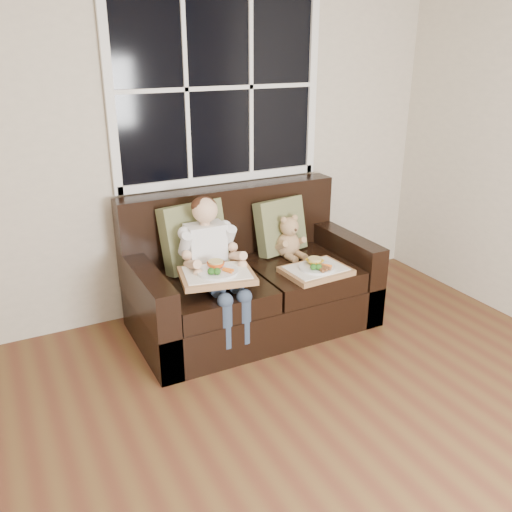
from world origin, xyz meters
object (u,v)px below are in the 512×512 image
child (212,254)px  tray_right (316,269)px  tray_left (217,274)px  loveseat (249,283)px  teddy_bear (289,240)px

child → tray_right: bearing=-17.8°
child → tray_left: bearing=-103.1°
loveseat → child: size_ratio=1.98×
child → teddy_bear: bearing=12.6°
teddy_bear → tray_right: bearing=-95.4°
loveseat → child: bearing=-160.4°
teddy_bear → tray_right: size_ratio=0.71×
loveseat → tray_left: bearing=-141.5°
loveseat → tray_left: loveseat is taller
tray_left → loveseat: bearing=50.2°
tray_left → tray_right: size_ratio=1.14×
teddy_bear → tray_right: (0.00, -0.38, -0.10)m
child → tray_left: 0.20m
teddy_bear → tray_left: (-0.73, -0.33, -0.00)m
tray_left → tray_right: 0.74m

